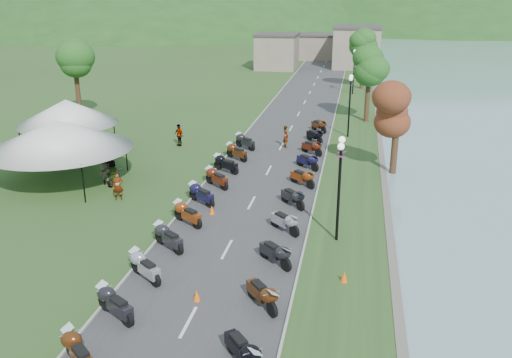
# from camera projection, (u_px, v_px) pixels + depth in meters

# --- Properties ---
(road) EXTENTS (7.00, 120.00, 0.02)m
(road) POSITION_uv_depth(u_px,v_px,m) (291.00, 128.00, 47.65)
(road) COLOR #3D3D40
(road) RESTS_ON ground
(hills_backdrop) EXTENTS (360.00, 120.00, 76.00)m
(hills_backdrop) POSITION_uv_depth(u_px,v_px,m) (346.00, 24.00, 196.10)
(hills_backdrop) COLOR #285621
(hills_backdrop) RESTS_ON ground
(far_building) EXTENTS (18.00, 16.00, 5.00)m
(far_building) POSITION_uv_depth(u_px,v_px,m) (313.00, 48.00, 88.93)
(far_building) COLOR gray
(far_building) RESTS_ON ground
(moto_row_left) EXTENTS (2.60, 37.07, 1.10)m
(moto_row_left) POSITION_uv_depth(u_px,v_px,m) (168.00, 238.00, 25.26)
(moto_row_left) COLOR #331411
(moto_row_left) RESTS_ON ground
(moto_row_right) EXTENTS (2.60, 40.60, 1.10)m
(moto_row_right) POSITION_uv_depth(u_px,v_px,m) (290.00, 209.00, 28.69)
(moto_row_right) COLOR #331411
(moto_row_right) RESTS_ON ground
(vendor_tent_main) EXTENTS (5.96, 5.96, 4.00)m
(vendor_tent_main) POSITION_uv_depth(u_px,v_px,m) (61.00, 152.00, 33.66)
(vendor_tent_main) COLOR white
(vendor_tent_main) RESTS_ON ground
(vendor_tent_side) EXTENTS (4.87, 4.87, 4.00)m
(vendor_tent_side) POSITION_uv_depth(u_px,v_px,m) (68.00, 126.00, 39.96)
(vendor_tent_side) COLOR white
(vendor_tent_side) RESTS_ON ground
(tree_lakeside) EXTENTS (2.27, 2.27, 6.31)m
(tree_lakeside) POSITION_uv_depth(u_px,v_px,m) (396.00, 127.00, 35.02)
(tree_lakeside) COLOR #2B6922
(tree_lakeside) RESTS_ON ground
(pedestrian_a) EXTENTS (0.73, 0.63, 1.68)m
(pedestrian_a) POSITION_uv_depth(u_px,v_px,m) (119.00, 200.00, 31.46)
(pedestrian_a) COLOR slate
(pedestrian_a) RESTS_ON ground
(pedestrian_b) EXTENTS (1.03, 0.82, 1.87)m
(pedestrian_b) POSITION_uv_depth(u_px,v_px,m) (108.00, 184.00, 33.96)
(pedestrian_b) COLOR slate
(pedestrian_b) RESTS_ON ground
(pedestrian_c) EXTENTS (0.80, 1.10, 1.57)m
(pedestrian_c) POSITION_uv_depth(u_px,v_px,m) (76.00, 166.00, 37.49)
(pedestrian_c) COLOR slate
(pedestrian_c) RESTS_ON ground
(traffic_cone_near) EXTENTS (0.31, 0.31, 0.48)m
(traffic_cone_near) POSITION_uv_depth(u_px,v_px,m) (197.00, 295.00, 21.12)
(traffic_cone_near) COLOR #F2590C
(traffic_cone_near) RESTS_ON ground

